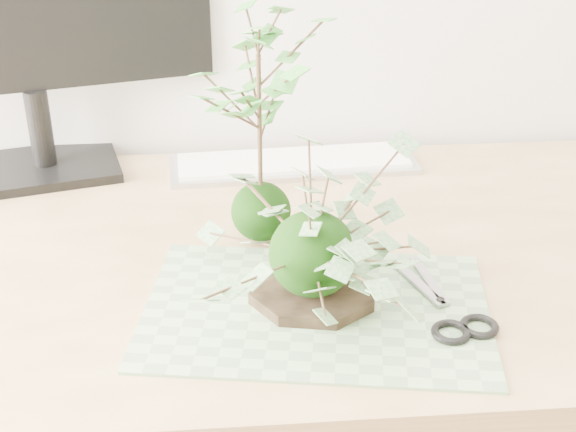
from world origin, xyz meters
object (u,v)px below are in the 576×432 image
at_px(maple_kokedama, 259,70).
at_px(keyboard, 293,163).
at_px(desk, 303,301).
at_px(ivy_kokedama, 313,217).

bearing_deg(maple_kokedama, keyboard, 74.32).
relative_size(maple_kokedama, keyboard, 0.84).
xyz_separation_m(maple_kokedama, keyboard, (0.07, 0.24, -0.24)).
bearing_deg(maple_kokedama, desk, -31.60).
bearing_deg(ivy_kokedama, keyboard, 88.09).
distance_m(ivy_kokedama, maple_kokedama, 0.22).
height_order(desk, ivy_kokedama, ivy_kokedama).
xyz_separation_m(ivy_kokedama, keyboard, (0.01, 0.41, -0.11)).
height_order(ivy_kokedama, maple_kokedama, maple_kokedama).
distance_m(ivy_kokedama, keyboard, 0.43).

